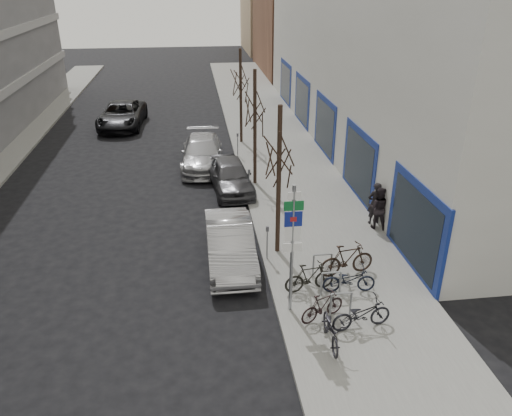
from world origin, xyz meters
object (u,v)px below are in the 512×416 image
object	(u,v)px
bike_near_left	(331,327)
bike_mid_inner	(310,277)
bike_near_right	(323,306)
bike_rack	(331,281)
bike_far_inner	(347,259)
bike_mid_curb	(349,278)
parked_car_mid	(231,176)
tree_far	(241,74)
bike_far_curb	(362,312)
meter_mid	(249,180)
lane_car	(122,115)
pedestrian_far	(379,208)
highway_sign_pole	(292,242)
meter_back	(238,142)
tree_near	(279,147)
meter_front	(267,239)
parked_car_front	(230,244)
pedestrian_near	(375,203)
parked_car_back	(202,153)
tree_mid	(255,101)

from	to	relation	value
bike_near_left	bike_mid_inner	xyz separation A→B (m)	(-0.03, 2.49, -0.00)
bike_near_right	bike_rack	bearing A→B (deg)	-48.98
bike_mid_inner	bike_far_inner	world-z (taller)	bike_far_inner
bike_mid_curb	parked_car_mid	distance (m)	9.40
tree_far	bike_far_curb	size ratio (longest dim) A/B	3.09
bike_rack	meter_mid	bearing A→B (deg)	101.80
bike_mid_inner	lane_car	bearing A→B (deg)	13.35
parked_car_mid	pedestrian_far	distance (m)	7.23
highway_sign_pole	pedestrian_far	xyz separation A→B (m)	(4.40, 4.79, -1.44)
highway_sign_pole	meter_mid	xyz separation A→B (m)	(-0.25, 8.51, -1.54)
meter_back	parked_car_mid	xyz separation A→B (m)	(-0.75, -4.41, -0.17)
tree_near	meter_front	bearing A→B (deg)	-131.99
parked_car_front	pedestrian_far	size ratio (longest dim) A/B	2.64
tree_near	pedestrian_near	xyz separation A→B (m)	(4.20, 1.69, -3.08)
bike_mid_inner	parked_car_front	world-z (taller)	parked_car_front
tree_far	bike_far_inner	distance (m)	15.36
bike_mid_curb	pedestrian_far	xyz separation A→B (m)	(2.39, 4.10, 0.36)
tree_near	parked_car_back	size ratio (longest dim) A/B	1.05
pedestrian_near	parked_car_front	bearing A→B (deg)	14.18
highway_sign_pole	bike_near_left	bearing A→B (deg)	-62.58
meter_back	parked_car_front	world-z (taller)	parked_car_front
bike_rack	pedestrian_far	size ratio (longest dim) A/B	1.30
parked_car_mid	meter_back	bearing A→B (deg)	74.79
meter_back	parked_car_mid	size ratio (longest dim) A/B	0.29
highway_sign_pole	bike_far_inner	size ratio (longest dim) A/B	2.19
bike_near_left	pedestrian_far	xyz separation A→B (m)	(3.58, 6.38, 0.36)
pedestrian_far	bike_far_curb	bearing A→B (deg)	92.69
meter_mid	bike_mid_curb	xyz separation A→B (m)	(2.26, -7.81, -0.26)
bike_rack	parked_car_mid	world-z (taller)	parked_car_mid
bike_mid_inner	lane_car	distance (m)	21.82
meter_back	bike_near_right	world-z (taller)	meter_back
tree_near	bike_far_inner	world-z (taller)	tree_near
bike_near_left	pedestrian_far	size ratio (longest dim) A/B	0.96
bike_rack	parked_car_front	xyz separation A→B (m)	(-2.94, 2.54, 0.10)
meter_front	bike_mid_curb	bearing A→B (deg)	-45.72
tree_mid	pedestrian_far	distance (m)	7.37
parked_car_front	pedestrian_near	world-z (taller)	pedestrian_near
pedestrian_far	parked_car_mid	bearing A→B (deg)	-15.32
bike_mid_inner	pedestrian_far	size ratio (longest dim) A/B	0.95
highway_sign_pole	meter_mid	bearing A→B (deg)	91.68
parked_car_front	parked_car_back	xyz separation A→B (m)	(-0.67, 9.77, 0.00)
meter_front	bike_far_inner	distance (m)	2.82
tree_near	tree_far	xyz separation A→B (m)	(0.00, 13.00, 0.00)
tree_near	bike_near_right	world-z (taller)	tree_near
tree_mid	meter_mid	bearing A→B (deg)	-106.70
bike_near_right	parked_car_back	bearing A→B (deg)	-10.44
bike_far_curb	pedestrian_far	xyz separation A→B (m)	(2.57, 5.87, 0.33)
bike_rack	tree_far	size ratio (longest dim) A/B	0.41
highway_sign_pole	bike_rack	world-z (taller)	highway_sign_pole
tree_far	parked_car_back	xyz separation A→B (m)	(-2.41, -3.59, -3.35)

